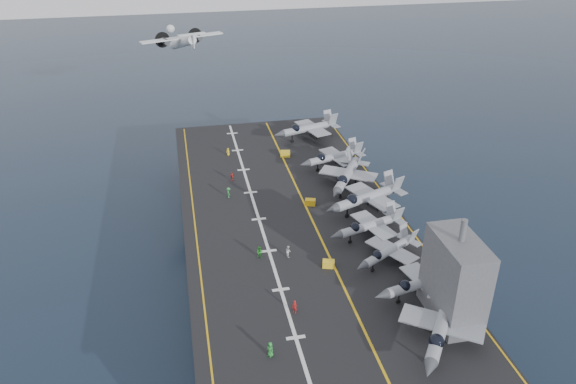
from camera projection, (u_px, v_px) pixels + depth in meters
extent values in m
plane|color=#142135|center=(292.00, 264.00, 103.43)|extent=(500.00, 500.00, 0.00)
cube|color=#56595E|center=(292.00, 241.00, 101.07)|extent=(36.00, 90.00, 10.00)
cube|color=black|center=(293.00, 217.00, 98.61)|extent=(38.00, 92.00, 0.40)
cube|color=gold|center=(309.00, 214.00, 99.04)|extent=(0.35, 90.00, 0.02)
cube|color=silver|center=(259.00, 219.00, 97.44)|extent=(0.50, 90.00, 0.02)
cube|color=gold|center=(195.00, 226.00, 95.48)|extent=(0.25, 90.00, 0.02)
cube|color=gold|center=(392.00, 205.00, 101.80)|extent=(0.25, 90.00, 0.02)
imported|color=#268C33|center=(270.00, 349.00, 68.30)|extent=(1.33, 1.49, 2.07)
imported|color=#1E851F|center=(260.00, 252.00, 86.73)|extent=(1.36, 1.06, 2.01)
imported|color=#2D8C3B|center=(229.00, 193.00, 103.89)|extent=(0.98, 1.33, 2.04)
imported|color=#A22521|center=(232.00, 176.00, 109.87)|extent=(1.38, 1.19, 1.94)
imported|color=yellow|center=(228.00, 152.00, 120.60)|extent=(1.21, 1.16, 1.68)
imported|color=#B21919|center=(295.00, 307.00, 75.36)|extent=(1.39, 1.38, 1.96)
imported|color=white|center=(288.00, 251.00, 87.06)|extent=(1.04, 1.32, 1.93)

